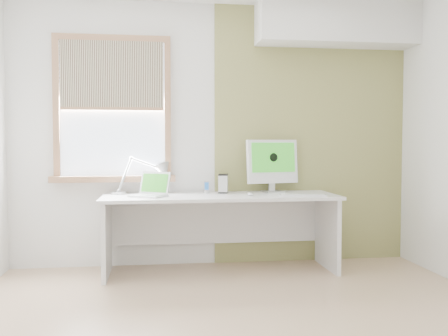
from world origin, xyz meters
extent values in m
cube|color=tan|center=(0.00, 0.00, -0.01)|extent=(4.00, 3.50, 0.02)
cube|color=white|center=(0.00, 1.76, 1.30)|extent=(4.00, 0.02, 2.60)
cube|color=white|center=(0.00, -1.76, 1.30)|extent=(4.00, 0.02, 2.60)
cube|color=olive|center=(1.00, 1.74, 1.30)|extent=(2.00, 0.02, 2.60)
cube|color=white|center=(1.20, 1.57, 2.40)|extent=(1.60, 0.40, 0.42)
cube|color=#A67653|center=(-1.53, 1.72, 1.55)|extent=(0.06, 0.06, 1.42)
cube|color=#A67653|center=(-0.47, 1.72, 1.55)|extent=(0.06, 0.06, 1.42)
cube|color=#A67653|center=(-1.00, 1.72, 2.23)|extent=(1.00, 0.06, 0.06)
cube|color=#A67653|center=(-1.00, 1.70, 0.87)|extent=(1.20, 0.14, 0.06)
cube|color=#D1E2F9|center=(-1.00, 1.74, 1.55)|extent=(1.00, 0.01, 1.30)
cube|color=beige|center=(-1.00, 1.70, 1.88)|extent=(0.98, 0.02, 0.65)
cube|color=#A67653|center=(-1.00, 1.70, 1.55)|extent=(0.98, 0.03, 0.03)
cube|color=silver|center=(0.01, 1.38, 0.71)|extent=(2.20, 0.70, 0.03)
cube|color=silver|center=(-1.04, 1.38, 0.35)|extent=(0.04, 0.64, 0.70)
cube|color=silver|center=(1.06, 1.38, 0.35)|extent=(0.04, 0.64, 0.70)
cube|color=silver|center=(0.01, 1.70, 0.45)|extent=(2.08, 0.02, 0.48)
cylinder|color=#B6B8BB|center=(-0.94, 1.60, 0.74)|extent=(0.18, 0.18, 0.02)
sphere|color=#B6B8BB|center=(-0.94, 1.60, 0.76)|extent=(0.05, 0.05, 0.04)
cylinder|color=#B6B8BB|center=(-0.88, 1.62, 0.91)|extent=(0.15, 0.06, 0.32)
sphere|color=#B6B8BB|center=(-0.82, 1.63, 1.07)|extent=(0.05, 0.05, 0.04)
cylinder|color=#B6B8BB|center=(-0.68, 1.65, 1.02)|extent=(0.29, 0.06, 0.13)
sphere|color=#B6B8BB|center=(-0.54, 1.67, 0.97)|extent=(0.04, 0.04, 0.04)
cone|color=#B6B8BB|center=(-0.51, 1.68, 0.94)|extent=(0.25, 0.26, 0.20)
cube|color=#B6B8BB|center=(-0.66, 1.32, 0.74)|extent=(0.38, 0.36, 0.02)
cube|color=#B2B5B7|center=(-0.66, 1.32, 0.75)|extent=(0.30, 0.26, 0.00)
cube|color=#B6B8BB|center=(-0.60, 1.41, 0.85)|extent=(0.30, 0.23, 0.21)
cube|color=#287F1C|center=(-0.60, 1.40, 0.85)|extent=(0.26, 0.20, 0.17)
cylinder|color=#B6B8BB|center=(-0.10, 1.58, 0.74)|extent=(0.08, 0.08, 0.02)
cube|color=#B6B8BB|center=(-0.10, 1.58, 0.80)|extent=(0.05, 0.02, 0.10)
cube|color=#194C99|center=(-0.10, 1.58, 0.80)|extent=(0.04, 0.01, 0.07)
cube|color=#B6B8BB|center=(0.06, 1.57, 0.82)|extent=(0.11, 0.15, 0.18)
cube|color=black|center=(0.06, 1.57, 0.91)|extent=(0.12, 0.16, 0.01)
cube|color=black|center=(0.06, 1.57, 0.74)|extent=(0.12, 0.16, 0.01)
cube|color=#B6B8BB|center=(0.57, 1.59, 0.74)|extent=(0.23, 0.21, 0.01)
cube|color=#B6B8BB|center=(0.56, 1.62, 0.83)|extent=(0.07, 0.03, 0.17)
cube|color=white|center=(0.56, 1.61, 1.03)|extent=(0.54, 0.20, 0.44)
cube|color=#287F1C|center=(0.57, 1.58, 1.08)|extent=(0.46, 0.13, 0.29)
cylinder|color=black|center=(0.57, 1.57, 1.08)|extent=(0.09, 0.03, 0.09)
cube|color=white|center=(0.75, 1.17, 0.74)|extent=(0.43, 0.18, 0.02)
cube|color=white|center=(0.75, 1.17, 0.75)|extent=(0.40, 0.15, 0.00)
ellipsoid|color=white|center=(0.28, 1.27, 0.74)|extent=(0.06, 0.10, 0.03)
camera|label=1|loc=(-0.59, -3.25, 1.21)|focal=40.02mm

